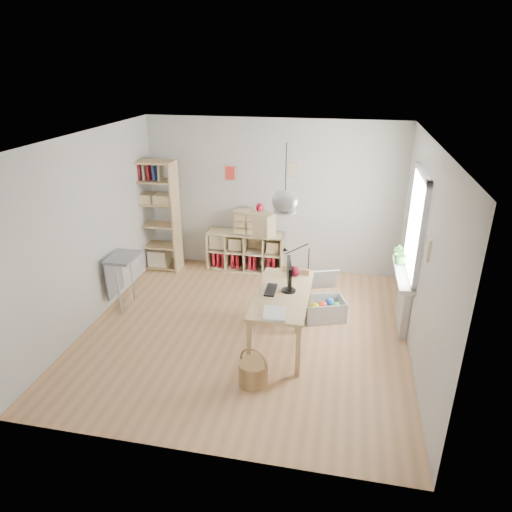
% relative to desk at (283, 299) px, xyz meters
% --- Properties ---
extents(ground, '(4.50, 4.50, 0.00)m').
position_rel_desk_xyz_m(ground, '(-0.55, 0.15, -0.66)').
color(ground, tan).
rests_on(ground, ground).
extents(room_shell, '(4.50, 4.50, 4.50)m').
position_rel_desk_xyz_m(room_shell, '(-0.00, 0.00, 1.34)').
color(room_shell, silver).
rests_on(room_shell, ground).
extents(window_unit, '(0.07, 1.16, 1.46)m').
position_rel_desk_xyz_m(window_unit, '(1.68, 0.75, 0.89)').
color(window_unit, white).
rests_on(window_unit, ground).
extents(radiator, '(0.10, 0.80, 0.80)m').
position_rel_desk_xyz_m(radiator, '(1.64, 0.75, -0.26)').
color(radiator, silver).
rests_on(radiator, ground).
extents(windowsill, '(0.22, 1.20, 0.06)m').
position_rel_desk_xyz_m(windowsill, '(1.59, 0.75, 0.17)').
color(windowsill, white).
rests_on(windowsill, radiator).
extents(desk, '(0.70, 1.50, 0.75)m').
position_rel_desk_xyz_m(desk, '(0.00, 0.00, 0.00)').
color(desk, tan).
rests_on(desk, ground).
extents(cube_shelf, '(1.40, 0.38, 0.72)m').
position_rel_desk_xyz_m(cube_shelf, '(-1.02, 2.23, -0.36)').
color(cube_shelf, beige).
rests_on(cube_shelf, ground).
extents(tall_bookshelf, '(0.80, 0.38, 2.00)m').
position_rel_desk_xyz_m(tall_bookshelf, '(-2.59, 1.95, 0.43)').
color(tall_bookshelf, tan).
rests_on(tall_bookshelf, ground).
extents(side_table, '(0.40, 0.55, 0.85)m').
position_rel_desk_xyz_m(side_table, '(-2.59, 0.50, 0.01)').
color(side_table, gray).
rests_on(side_table, ground).
extents(chair, '(0.50, 0.50, 0.84)m').
position_rel_desk_xyz_m(chair, '(0.06, 0.51, -0.18)').
color(chair, gray).
rests_on(chair, ground).
extents(wicker_basket, '(0.35, 0.35, 0.49)m').
position_rel_desk_xyz_m(wicker_basket, '(-0.20, -0.95, -0.50)').
color(wicker_basket, '#AE874E').
rests_on(wicker_basket, ground).
extents(storage_chest, '(0.80, 0.85, 0.65)m').
position_rel_desk_xyz_m(storage_chest, '(0.50, 0.79, -0.44)').
color(storage_chest, silver).
rests_on(storage_chest, ground).
extents(monitor, '(0.19, 0.48, 0.42)m').
position_rel_desk_xyz_m(monitor, '(0.07, 0.07, 0.33)').
color(monitor, black).
rests_on(monitor, desk).
extents(keyboard, '(0.14, 0.36, 0.02)m').
position_rel_desk_xyz_m(keyboard, '(-0.17, 0.04, 0.10)').
color(keyboard, black).
rests_on(keyboard, desk).
extents(task_lamp, '(0.39, 0.14, 0.41)m').
position_rel_desk_xyz_m(task_lamp, '(0.08, 0.60, 0.38)').
color(task_lamp, black).
rests_on(task_lamp, desk).
extents(yarn_ball, '(0.15, 0.15, 0.15)m').
position_rel_desk_xyz_m(yarn_ball, '(0.09, 0.53, 0.17)').
color(yarn_ball, '#4E0A11').
rests_on(yarn_ball, desk).
extents(paper_tray, '(0.30, 0.36, 0.03)m').
position_rel_desk_xyz_m(paper_tray, '(-0.02, -0.58, 0.11)').
color(paper_tray, white).
rests_on(paper_tray, desk).
extents(drawer_chest, '(0.78, 0.54, 0.41)m').
position_rel_desk_xyz_m(drawer_chest, '(-0.84, 2.19, 0.27)').
color(drawer_chest, beige).
rests_on(drawer_chest, cube_shelf).
extents(red_vase, '(0.13, 0.13, 0.16)m').
position_rel_desk_xyz_m(red_vase, '(-0.73, 2.19, 0.55)').
color(red_vase, maroon).
rests_on(red_vase, drawer_chest).
extents(potted_plant, '(0.36, 0.34, 0.33)m').
position_rel_desk_xyz_m(potted_plant, '(1.57, 1.03, 0.37)').
color(potted_plant, '#34712A').
rests_on(potted_plant, windowsill).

